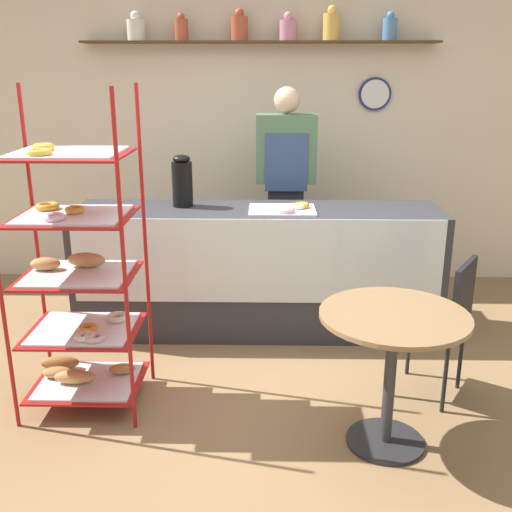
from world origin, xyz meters
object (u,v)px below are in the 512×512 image
object	(u,v)px
coffee_carafe	(182,181)
cafe_table	(392,347)
person_worker	(286,190)
cafe_chair	(445,315)
pastry_rack	(77,281)
donut_tray_counter	(286,209)

from	to	relation	value
coffee_carafe	cafe_table	bearing A→B (deg)	-50.66
person_worker	cafe_chair	world-z (taller)	person_worker
coffee_carafe	pastry_rack	bearing A→B (deg)	-111.73
person_worker	cafe_chair	size ratio (longest dim) A/B	2.03
person_worker	donut_tray_counter	xyz separation A→B (m)	(-0.02, -0.63, -0.01)
person_worker	donut_tray_counter	size ratio (longest dim) A/B	3.75
cafe_table	donut_tray_counter	bearing A→B (deg)	109.99
person_worker	coffee_carafe	size ratio (longest dim) A/B	4.69
cafe_table	coffee_carafe	distance (m)	2.03
cafe_table	coffee_carafe	world-z (taller)	coffee_carafe
pastry_rack	person_worker	bearing A→B (deg)	53.22
cafe_chair	pastry_rack	bearing A→B (deg)	-55.40
cafe_table	cafe_chair	size ratio (longest dim) A/B	0.86
person_worker	coffee_carafe	bearing A→B (deg)	-147.16
cafe_table	donut_tray_counter	size ratio (longest dim) A/B	1.59
pastry_rack	donut_tray_counter	xyz separation A→B (m)	(1.19, 0.98, 0.19)
person_worker	cafe_table	distance (m)	2.10
cafe_table	cafe_chair	world-z (taller)	cafe_chair
coffee_carafe	donut_tray_counter	distance (m)	0.77
person_worker	cafe_chair	bearing A→B (deg)	-59.80
pastry_rack	coffee_carafe	bearing A→B (deg)	68.27
cafe_chair	donut_tray_counter	xyz separation A→B (m)	(-0.90, 0.89, 0.42)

